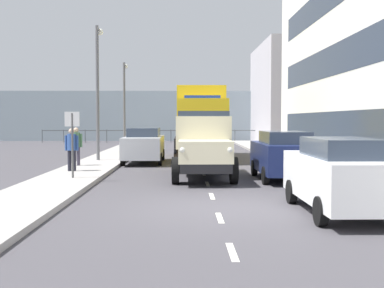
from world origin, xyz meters
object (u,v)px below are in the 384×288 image
at_px(car_navy_kerbside_1, 283,155).
at_px(car_silver_oppositeside_0, 144,145).
at_px(lamp_post_promenade, 98,81).
at_px(pedestrian_with_bag, 72,146).
at_px(pedestrian_couple_b, 76,143).
at_px(lamp_post_far, 125,97).
at_px(car_white_kerbside_near, 340,174).
at_px(truck_vintage_cream, 203,146).
at_px(street_sign, 72,133).
at_px(lorry_cargo_yellow, 200,121).

bearing_deg(car_navy_kerbside_1, car_silver_oppositeside_0, -50.75).
bearing_deg(lamp_post_promenade, pedestrian_with_bag, 88.86).
bearing_deg(car_silver_oppositeside_0, pedestrian_couple_b, 46.42).
bearing_deg(pedestrian_with_bag, car_silver_oppositeside_0, -114.96).
height_order(car_navy_kerbside_1, car_silver_oppositeside_0, same).
xyz_separation_m(lamp_post_promenade, lamp_post_far, (-0.17, -9.09, -0.37)).
relative_size(car_white_kerbside_near, car_silver_oppositeside_0, 0.92).
relative_size(car_navy_kerbside_1, lamp_post_promenade, 0.62).
bearing_deg(pedestrian_couple_b, pedestrian_with_bag, 98.38).
bearing_deg(truck_vintage_cream, pedestrian_with_bag, -15.52).
xyz_separation_m(car_silver_oppositeside_0, street_sign, (1.82, 7.24, 0.79)).
height_order(car_white_kerbside_near, lamp_post_promenade, lamp_post_promenade).
distance_m(car_white_kerbside_near, car_silver_oppositeside_0, 13.96).
bearing_deg(car_white_kerbside_near, lorry_cargo_yellow, -80.25).
xyz_separation_m(car_silver_oppositeside_0, lamp_post_far, (2.08, -9.25, 2.78)).
bearing_deg(pedestrian_with_bag, car_white_kerbside_near, 135.30).
xyz_separation_m(lorry_cargo_yellow, lamp_post_far, (4.94, -6.77, 1.60)).
height_order(car_white_kerbside_near, lamp_post_far, lamp_post_far).
relative_size(car_navy_kerbside_1, pedestrian_with_bag, 2.46).
height_order(lorry_cargo_yellow, car_silver_oppositeside_0, lorry_cargo_yellow).
distance_m(lorry_cargo_yellow, car_silver_oppositeside_0, 3.96).
xyz_separation_m(car_silver_oppositeside_0, lamp_post_promenade, (2.25, -0.15, 3.15)).
xyz_separation_m(lorry_cargo_yellow, lamp_post_promenade, (5.11, 2.32, 1.97)).
height_order(truck_vintage_cream, car_white_kerbside_near, truck_vintage_cream).
relative_size(lorry_cargo_yellow, street_sign, 3.65).
bearing_deg(car_white_kerbside_near, pedestrian_couple_b, -50.75).
relative_size(car_navy_kerbside_1, pedestrian_couple_b, 2.47).
xyz_separation_m(car_white_kerbside_near, street_sign, (7.31, -5.59, 0.79)).
xyz_separation_m(truck_vintage_cream, pedestrian_with_bag, (5.01, -1.39, -0.06)).
distance_m(lorry_cargo_yellow, car_navy_kerbside_1, 9.63).
distance_m(car_white_kerbside_near, pedestrian_with_bag, 11.04).
height_order(pedestrian_with_bag, pedestrian_couple_b, pedestrian_with_bag).
bearing_deg(pedestrian_with_bag, street_sign, 103.83).
height_order(lorry_cargo_yellow, lamp_post_far, lamp_post_far).
height_order(truck_vintage_cream, lorry_cargo_yellow, lorry_cargo_yellow).
height_order(car_navy_kerbside_1, lamp_post_far, lamp_post_far).
height_order(pedestrian_couple_b, street_sign, street_sign).
xyz_separation_m(car_navy_kerbside_1, pedestrian_couple_b, (8.18, -3.89, 0.22)).
relative_size(car_white_kerbside_near, lamp_post_promenade, 0.64).
xyz_separation_m(pedestrian_couple_b, lamp_post_far, (-0.61, -12.07, 2.56)).
relative_size(truck_vintage_cream, pedestrian_with_bag, 3.43).
relative_size(lorry_cargo_yellow, pedestrian_couple_b, 5.00).
bearing_deg(lamp_post_promenade, lamp_post_far, -91.08).
height_order(car_white_kerbside_near, car_navy_kerbside_1, same).
bearing_deg(pedestrian_couple_b, car_white_kerbside_near, 129.25).
relative_size(truck_vintage_cream, car_navy_kerbside_1, 1.39).
distance_m(lorry_cargo_yellow, pedestrian_couple_b, 7.73).
height_order(truck_vintage_cream, lamp_post_far, lamp_post_far).
bearing_deg(car_navy_kerbside_1, lamp_post_promenade, -41.58).
relative_size(car_silver_oppositeside_0, pedestrian_with_bag, 2.80).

